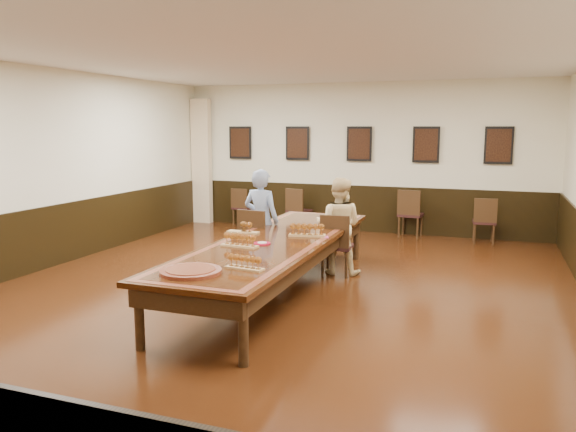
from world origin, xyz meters
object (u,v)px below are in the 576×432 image
at_px(spare_chair_c, 411,213).
at_px(chair_woman, 337,244).
at_px(spare_chair_a, 243,206).
at_px(spare_chair_b, 299,209).
at_px(conference_table, 275,250).
at_px(chair_man, 258,241).
at_px(person_man, 261,221).
at_px(person_woman, 339,226).
at_px(carved_platter, 191,271).
at_px(spare_chair_d, 484,220).

bearing_deg(spare_chair_c, chair_woman, 84.64).
distance_m(spare_chair_a, spare_chair_b, 1.49).
bearing_deg(chair_woman, spare_chair_b, -65.52).
xyz_separation_m(chair_woman, conference_table, (-0.53, -1.24, 0.13)).
distance_m(chair_man, spare_chair_c, 4.18).
bearing_deg(person_man, conference_table, 127.75).
bearing_deg(spare_chair_b, spare_chair_c, -164.77).
xyz_separation_m(person_man, person_woman, (1.18, 0.28, -0.06)).
height_order(person_man, carved_platter, person_man).
bearing_deg(spare_chair_a, chair_man, 119.17).
xyz_separation_m(spare_chair_b, carved_platter, (1.06, -6.56, 0.31)).
xyz_separation_m(spare_chair_a, person_man, (2.06, -3.78, 0.38)).
xyz_separation_m(spare_chair_b, conference_table, (1.24, -4.60, 0.14)).
relative_size(spare_chair_a, carved_platter, 1.06).
bearing_deg(person_man, spare_chair_d, -126.85).
bearing_deg(spare_chair_c, person_woman, 84.24).
relative_size(person_woman, carved_platter, 1.83).
height_order(person_man, conference_table, person_man).
bearing_deg(carved_platter, spare_chair_b, 99.17).
relative_size(spare_chair_c, carved_platter, 1.22).
distance_m(spare_chair_a, person_man, 4.32).
distance_m(person_man, carved_platter, 3.05).
bearing_deg(person_woman, person_man, 10.11).
relative_size(spare_chair_b, person_man, 0.58).
bearing_deg(spare_chair_d, carved_platter, 62.26).
distance_m(spare_chair_c, carved_platter, 6.81).
bearing_deg(chair_man, spare_chair_a, -55.99).
xyz_separation_m(spare_chair_a, spare_chair_c, (3.88, -0.12, 0.06)).
xyz_separation_m(spare_chair_a, person_woman, (3.23, -3.50, 0.32)).
height_order(spare_chair_a, carved_platter, spare_chair_a).
distance_m(chair_man, spare_chair_b, 3.70).
relative_size(spare_chair_b, conference_table, 0.19).
xyz_separation_m(chair_man, spare_chair_c, (1.83, 3.76, -0.01)).
relative_size(chair_woman, spare_chair_d, 1.06).
relative_size(spare_chair_d, carved_platter, 1.11).
xyz_separation_m(conference_table, carved_platter, (-0.18, -1.96, 0.16)).
distance_m(spare_chair_b, person_man, 3.61).
bearing_deg(conference_table, chair_man, 124.78).
height_order(chair_man, carved_platter, chair_man).
bearing_deg(person_woman, spare_chair_a, -50.51).
height_order(chair_man, conference_table, chair_man).
xyz_separation_m(chair_woman, carved_platter, (-0.71, -3.20, 0.30)).
bearing_deg(spare_chair_d, chair_woman, 53.35).
relative_size(person_man, person_woman, 1.08).
relative_size(spare_chair_d, person_woman, 0.60).
relative_size(spare_chair_a, spare_chair_b, 0.92).
xyz_separation_m(spare_chair_c, carved_platter, (-1.35, -6.67, 0.28)).
bearing_deg(spare_chair_b, spare_chair_d, -168.15).
xyz_separation_m(chair_man, carved_platter, (0.48, -2.91, 0.27)).
distance_m(spare_chair_b, spare_chair_d, 3.85).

